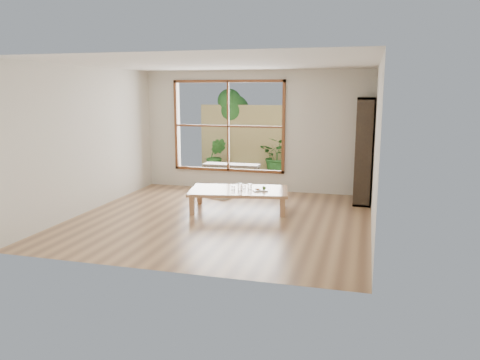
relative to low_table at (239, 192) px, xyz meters
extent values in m
plane|color=tan|center=(-0.14, -0.62, -0.34)|extent=(5.00, 5.00, 0.00)
cube|color=tan|center=(0.00, 0.00, 0.02)|extent=(1.93, 1.31, 0.06)
cube|color=tan|center=(-0.71, -0.55, -0.18)|extent=(0.10, 0.10, 0.33)
cube|color=tan|center=(-0.86, 0.26, -0.18)|extent=(0.10, 0.10, 0.33)
cube|color=tan|center=(0.86, -0.26, -0.18)|extent=(0.10, 0.10, 0.33)
cube|color=tan|center=(0.71, 0.55, -0.18)|extent=(0.10, 0.10, 0.33)
cube|color=beige|center=(-0.61, 0.98, -0.31)|extent=(0.64, 0.64, 0.07)
cube|color=#33271C|center=(2.18, 1.28, 0.68)|extent=(0.33, 0.92, 2.05)
cylinder|color=silver|center=(0.05, -0.11, 0.12)|extent=(0.08, 0.08, 0.14)
cylinder|color=silver|center=(0.19, 0.04, 0.10)|extent=(0.08, 0.08, 0.11)
cylinder|color=silver|center=(0.08, 0.09, 0.09)|extent=(0.06, 0.06, 0.08)
cylinder|color=silver|center=(-0.10, -0.05, 0.09)|extent=(0.06, 0.06, 0.08)
cube|color=white|center=(0.40, -0.02, 0.05)|extent=(0.31, 0.27, 0.02)
sphere|color=#4E772F|center=(0.47, 0.02, 0.10)|extent=(0.06, 0.06, 0.06)
cube|color=#CB6B2F|center=(0.38, -0.05, 0.07)|extent=(0.06, 0.05, 0.02)
cube|color=beige|center=(0.34, 0.01, 0.07)|extent=(0.07, 0.06, 0.02)
cylinder|color=silver|center=(0.43, -0.07, 0.07)|extent=(0.14, 0.07, 0.01)
cube|color=#3C352C|center=(-0.74, 2.94, -0.34)|extent=(2.80, 2.00, 0.05)
cube|color=#33271C|center=(-0.88, 2.51, 0.08)|extent=(1.34, 0.41, 0.06)
cube|color=#33271C|center=(-1.51, 2.35, -0.13)|extent=(0.06, 0.06, 0.37)
cube|color=#33271C|center=(-1.51, 2.66, -0.13)|extent=(0.06, 0.06, 0.37)
cube|color=#33271C|center=(-0.25, 2.37, -0.13)|extent=(0.06, 0.06, 0.37)
cube|color=#33271C|center=(-0.25, 2.68, -0.13)|extent=(0.06, 0.06, 0.37)
cube|color=tan|center=(-0.74, 3.94, 0.56)|extent=(2.80, 0.06, 1.80)
imported|color=#2A6A27|center=(0.02, 3.72, 0.17)|extent=(1.06, 0.98, 0.97)
imported|color=#2A6A27|center=(-1.57, 3.43, 0.15)|extent=(0.58, 0.50, 0.93)
cylinder|color=#4C3D2D|center=(-1.44, 4.24, 0.46)|extent=(0.14, 0.14, 1.60)
sphere|color=#2A6A27|center=(-1.32, 4.24, 1.31)|extent=(0.84, 0.84, 0.84)
sphere|color=#2A6A27|center=(-1.59, 4.32, 1.11)|extent=(0.70, 0.70, 0.70)
sphere|color=#2A6A27|center=(-1.41, 4.14, 1.56)|extent=(0.64, 0.64, 0.64)
camera|label=1|loc=(2.23, -8.07, 1.83)|focal=35.00mm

